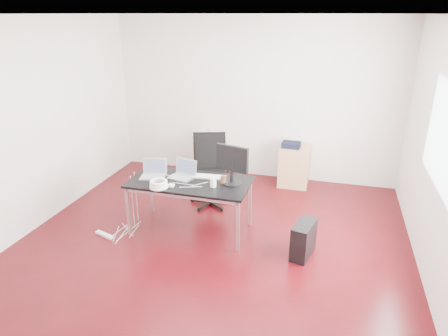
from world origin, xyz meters
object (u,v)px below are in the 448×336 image
(office_chair, at_px, (210,166))
(pc_tower, at_px, (303,239))
(filing_cabinet_right, at_px, (294,165))
(desk, at_px, (190,185))
(filing_cabinet_left, at_px, (209,157))

(office_chair, distance_m, pc_tower, 1.95)
(filing_cabinet_right, bearing_deg, desk, -120.99)
(filing_cabinet_left, distance_m, pc_tower, 2.90)
(office_chair, bearing_deg, filing_cabinet_right, 23.93)
(desk, xyz_separation_m, filing_cabinet_left, (-0.36, 1.97, -0.33))
(desk, bearing_deg, filing_cabinet_left, 100.46)
(filing_cabinet_right, bearing_deg, filing_cabinet_left, 180.00)
(filing_cabinet_right, distance_m, pc_tower, 2.22)
(filing_cabinet_right, bearing_deg, office_chair, -138.19)
(pc_tower, bearing_deg, office_chair, 157.27)
(office_chair, relative_size, pc_tower, 2.40)
(desk, height_order, pc_tower, desk)
(pc_tower, bearing_deg, filing_cabinet_left, 144.13)
(office_chair, xyz_separation_m, filing_cabinet_left, (-0.35, 1.07, -0.26))
(desk, relative_size, filing_cabinet_right, 2.29)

